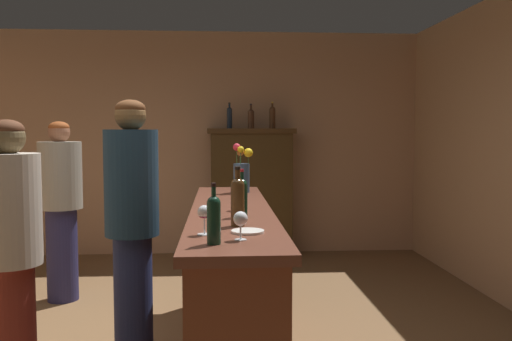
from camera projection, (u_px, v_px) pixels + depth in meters
The scene contains 17 objects.
wall_back at pixel (186, 143), 6.83m from camera, with size 5.98×0.12×2.78m, color tan.
bar_counter at pixel (231, 285), 3.59m from camera, with size 0.52×2.73×1.04m.
display_cabinet at pixel (251, 190), 6.60m from camera, with size 1.05×0.47×1.58m.
wine_bottle_rose at pixel (214, 217), 2.42m from camera, with size 0.06×0.06×0.28m.
wine_bottle_pinot at pixel (242, 196), 3.19m from camera, with size 0.07×0.07×0.28m.
wine_bottle_malbec at pixel (238, 199), 2.88m from camera, with size 0.07×0.07×0.32m.
wine_glass_front at pixel (241, 192), 3.46m from camera, with size 0.08×0.08×0.16m.
wine_glass_mid at pixel (204, 214), 2.64m from camera, with size 0.07×0.07×0.15m.
wine_glass_rear at pixel (241, 220), 2.51m from camera, with size 0.07×0.07×0.13m.
flower_arrangement at pixel (242, 173), 4.47m from camera, with size 0.16×0.13×0.41m.
cheese_plate at pixel (248, 231), 2.70m from camera, with size 0.17×0.17×0.01m, color white.
display_bottle_left at pixel (229, 117), 6.52m from camera, with size 0.06×0.06×0.31m.
display_bottle_midleft at pixel (251, 118), 6.54m from camera, with size 0.08×0.08×0.30m.
display_bottle_center at pixel (272, 116), 6.55m from camera, with size 0.07×0.07×0.32m.
patron_by_cabinet at pixel (132, 222), 3.45m from camera, with size 0.34×0.34×1.74m.
patron_near_entrance at pixel (10, 250), 3.00m from camera, with size 0.34×0.34×1.61m.
patron_in_grey at pixel (61, 204), 4.90m from camera, with size 0.38×0.38×1.63m.
Camera 1 is at (0.44, -3.44, 1.54)m, focal length 38.06 mm.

